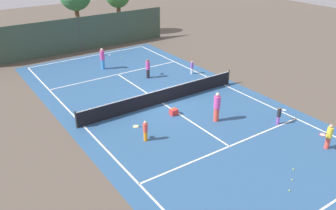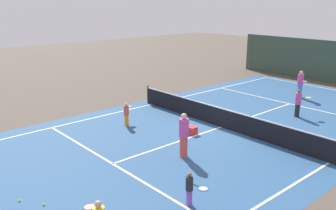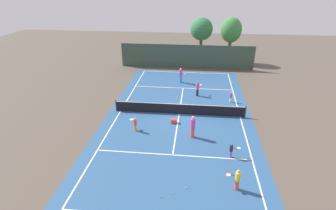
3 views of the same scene
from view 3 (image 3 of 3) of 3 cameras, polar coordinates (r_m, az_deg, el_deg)
ground_plane at (r=24.97m, az=2.35°, el=-1.87°), size 80.00×80.00×0.00m
court_surface at (r=24.97m, az=2.35°, el=-1.87°), size 13.00×25.00×0.01m
tennis_net at (r=24.74m, az=2.37°, el=-0.82°), size 11.90×0.10×1.10m
perimeter_fence at (r=37.50m, az=3.94°, el=10.12°), size 18.00×0.12×3.20m
tree_0 at (r=40.64m, az=13.12°, el=15.00°), size 2.93×2.62×6.38m
tree_1 at (r=41.96m, az=7.06°, el=15.49°), size 3.31×3.31×6.07m
player_0 at (r=28.62m, az=6.23°, el=3.40°), size 0.69×0.87×1.52m
player_1 at (r=32.18m, az=2.70°, el=6.27°), size 0.89×0.77×1.76m
player_2 at (r=16.87m, az=14.33°, el=-14.88°), size 0.88×0.38×1.41m
player_3 at (r=22.17m, az=-6.94°, el=-3.95°), size 0.74×0.73×1.20m
player_4 at (r=21.09m, az=5.21°, el=-4.52°), size 0.39×0.39×1.84m
player_5 at (r=19.48m, az=13.22°, el=-9.23°), size 0.81×0.37×1.09m
player_6 at (r=27.79m, az=13.05°, el=1.67°), size 0.23×0.23×1.09m
ball_crate at (r=23.35m, az=1.28°, el=-3.40°), size 0.46×0.38×0.43m
tennis_ball_0 at (r=16.61m, az=1.12°, el=-17.88°), size 0.07×0.07×0.07m
tennis_ball_1 at (r=16.38m, az=-1.60°, el=-18.66°), size 0.07×0.07×0.07m
tennis_ball_2 at (r=34.20m, az=7.30°, el=5.71°), size 0.07×0.07×0.07m
tennis_ball_3 at (r=25.70m, az=11.88°, el=-1.51°), size 0.07×0.07×0.07m
tennis_ball_4 at (r=26.08m, az=10.26°, el=-0.95°), size 0.07×0.07×0.07m
tennis_ball_5 at (r=16.94m, az=3.81°, el=-16.92°), size 0.07×0.07×0.07m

